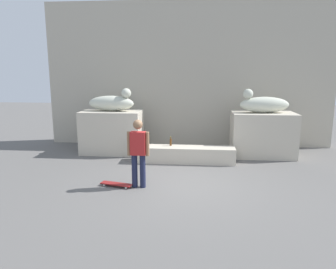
{
  "coord_description": "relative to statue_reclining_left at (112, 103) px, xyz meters",
  "views": [
    {
      "loc": [
        0.37,
        -7.66,
        2.78
      ],
      "look_at": [
        -0.41,
        0.74,
        1.1
      ],
      "focal_mm": 33.85,
      "sensor_mm": 36.0,
      "label": 1
    }
  ],
  "objects": [
    {
      "name": "bottle_red",
      "position": [
        1.32,
        -0.81,
        -1.13
      ],
      "size": [
        0.07,
        0.07,
        0.29
      ],
      "color": "red",
      "rests_on": "ledge_block"
    },
    {
      "name": "ledge_block",
      "position": [
        2.52,
        -1.01,
        -1.5
      ],
      "size": [
        3.11,
        0.6,
        0.49
      ],
      "primitive_type": "cube",
      "color": "beige",
      "rests_on": "ground_plane"
    },
    {
      "name": "skateboard",
      "position": [
        0.94,
        -3.3,
        -1.68
      ],
      "size": [
        0.82,
        0.38,
        0.08
      ],
      "rotation": [
        0.0,
        0.0,
        6.04
      ],
      "color": "maroon",
      "rests_on": "ground_plane"
    },
    {
      "name": "bottle_brown",
      "position": [
        2.08,
        -0.89,
        -1.13
      ],
      "size": [
        0.06,
        0.06,
        0.29
      ],
      "color": "#593314",
      "rests_on": "ledge_block"
    },
    {
      "name": "statue_reclining_left",
      "position": [
        0.0,
        0.0,
        0.0
      ],
      "size": [
        1.66,
        0.75,
        0.78
      ],
      "rotation": [
        0.0,
        0.0,
        -0.12
      ],
      "color": "beige",
      "rests_on": "pedestal_left"
    },
    {
      "name": "facade_wall",
      "position": [
        2.52,
        1.65,
        0.91
      ],
      "size": [
        10.63,
        0.6,
        5.3
      ],
      "primitive_type": "cube",
      "color": "#B7AF9C",
      "rests_on": "ground_plane"
    },
    {
      "name": "statue_reclining_right",
      "position": [
        5.03,
        0.0,
        0.0
      ],
      "size": [
        1.65,
        0.71,
        0.78
      ],
      "rotation": [
        0.0,
        0.0,
        3.24
      ],
      "color": "beige",
      "rests_on": "pedestal_right"
    },
    {
      "name": "pedestal_right",
      "position": [
        5.07,
        0.0,
        -1.01
      ],
      "size": [
        2.04,
        1.2,
        1.46
      ],
      "primitive_type": "cube",
      "color": "beige",
      "rests_on": "ground_plane"
    },
    {
      "name": "skater",
      "position": [
        1.5,
        -3.28,
        -0.82
      ],
      "size": [
        0.54,
        0.23,
        1.67
      ],
      "rotation": [
        0.0,
        0.0,
        6.26
      ],
      "color": "#1E233F",
      "rests_on": "ground_plane"
    },
    {
      "name": "pedestal_left",
      "position": [
        -0.04,
        0.0,
        -1.01
      ],
      "size": [
        2.04,
        1.2,
        1.46
      ],
      "primitive_type": "cube",
      "color": "beige",
      "rests_on": "ground_plane"
    },
    {
      "name": "ground_plane",
      "position": [
        2.52,
        -2.88,
        -1.74
      ],
      "size": [
        40.0,
        40.0,
        0.0
      ],
      "primitive_type": "plane",
      "color": "#605E5B"
    }
  ]
}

